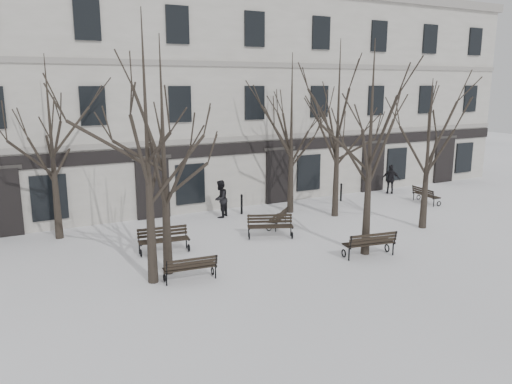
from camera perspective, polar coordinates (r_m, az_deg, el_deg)
ground at (r=19.06m, az=5.64°, el=-7.22°), size 100.00×100.00×0.00m
building at (r=29.66m, az=-8.24°, el=10.53°), size 40.40×10.20×11.40m
tree_0 at (r=15.69m, az=-12.48°, el=8.33°), size 5.97×5.97×8.53m
tree_1 at (r=16.43m, az=-10.61°, el=7.12°), size 5.51×5.51×7.87m
tree_2 at (r=18.60m, az=13.02°, el=7.63°), size 5.53×5.53×7.89m
tree_3 at (r=23.00m, az=19.15°, el=6.03°), size 4.61×4.61×6.58m
tree_4 at (r=21.75m, az=-22.48°, el=7.00°), size 5.25×5.25×7.51m
tree_5 at (r=24.51m, az=4.09°, el=8.80°), size 5.46×5.46×7.80m
tree_6 at (r=24.05m, az=9.40°, el=9.46°), size 5.86×5.86×8.38m
bench_0 at (r=19.48m, az=-10.52°, el=-5.31°), size 1.98×0.91×0.97m
bench_1 at (r=16.60m, az=-7.51°, el=-8.52°), size 1.78×0.80×0.87m
bench_2 at (r=19.12m, az=12.89°, el=-5.70°), size 2.05×1.01×0.99m
bench_3 at (r=20.99m, az=1.63°, el=-3.83°), size 1.99×1.37×0.96m
bench_4 at (r=22.53m, az=2.59°, el=-2.96°), size 1.52×1.47×0.80m
bench_5 at (r=28.52m, az=18.79°, el=-0.29°), size 0.82×1.78×0.87m
bollard_a at (r=24.73m, az=-1.65°, el=-1.32°), size 0.13×0.13×1.01m
bollard_b at (r=27.86m, az=9.70°, el=0.04°), size 0.13×0.13×1.00m
pedestrian_b at (r=24.33m, az=-4.06°, el=-2.89°), size 1.12×1.11×1.82m
pedestrian_c at (r=30.49m, az=15.06°, el=-0.19°), size 1.04×0.98×1.72m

